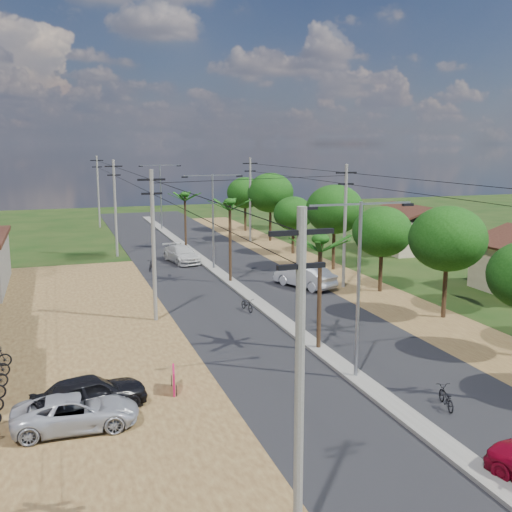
{
  "coord_description": "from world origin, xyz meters",
  "views": [
    {
      "loc": [
        -12.39,
        -22.62,
        10.41
      ],
      "look_at": [
        0.29,
        14.81,
        3.0
      ],
      "focal_mm": 42.0,
      "sensor_mm": 36.0,
      "label": 1
    }
  ],
  "objects_px": {
    "car_silver_mid": "(305,277)",
    "roadside_sign": "(174,380)",
    "car_white_far": "(182,255)",
    "car_parked_dark": "(90,395)",
    "car_parked_silver": "(76,413)",
    "moto_rider_east": "(446,398)"
  },
  "relations": [
    {
      "from": "car_white_far",
      "to": "roadside_sign",
      "type": "distance_m",
      "value": 28.4
    },
    {
      "from": "car_parked_silver",
      "to": "car_parked_dark",
      "type": "bearing_deg",
      "value": -23.19
    },
    {
      "from": "car_silver_mid",
      "to": "roadside_sign",
      "type": "xyz_separation_m",
      "value": [
        -12.74,
        -15.54,
        -0.3
      ]
    },
    {
      "from": "car_white_far",
      "to": "roadside_sign",
      "type": "bearing_deg",
      "value": -112.48
    },
    {
      "from": "car_parked_dark",
      "to": "moto_rider_east",
      "type": "height_order",
      "value": "car_parked_dark"
    },
    {
      "from": "roadside_sign",
      "to": "car_parked_dark",
      "type": "bearing_deg",
      "value": -155.01
    },
    {
      "from": "car_white_far",
      "to": "car_parked_dark",
      "type": "distance_m",
      "value": 30.24
    },
    {
      "from": "car_parked_dark",
      "to": "roadside_sign",
      "type": "height_order",
      "value": "car_parked_dark"
    },
    {
      "from": "car_parked_dark",
      "to": "roadside_sign",
      "type": "xyz_separation_m",
      "value": [
        3.5,
        0.94,
        -0.24
      ]
    },
    {
      "from": "car_silver_mid",
      "to": "car_white_far",
      "type": "bearing_deg",
      "value": -84.37
    },
    {
      "from": "car_parked_dark",
      "to": "roadside_sign",
      "type": "bearing_deg",
      "value": -91.08
    },
    {
      "from": "car_white_far",
      "to": "moto_rider_east",
      "type": "xyz_separation_m",
      "value": [
        3.89,
        -32.8,
        -0.32
      ]
    },
    {
      "from": "car_parked_silver",
      "to": "roadside_sign",
      "type": "distance_m",
      "value": 4.61
    },
    {
      "from": "car_white_far",
      "to": "car_parked_dark",
      "type": "relative_size",
      "value": 1.14
    },
    {
      "from": "car_parked_dark",
      "to": "roadside_sign",
      "type": "relative_size",
      "value": 3.55
    },
    {
      "from": "car_white_far",
      "to": "car_silver_mid",
      "type": "bearing_deg",
      "value": -71.53
    },
    {
      "from": "moto_rider_east",
      "to": "roadside_sign",
      "type": "relative_size",
      "value": 1.27
    },
    {
      "from": "car_silver_mid",
      "to": "roadside_sign",
      "type": "relative_size",
      "value": 3.99
    },
    {
      "from": "car_parked_silver",
      "to": "car_parked_dark",
      "type": "distance_m",
      "value": 1.36
    },
    {
      "from": "car_parked_silver",
      "to": "car_parked_dark",
      "type": "relative_size",
      "value": 1.03
    },
    {
      "from": "car_white_far",
      "to": "moto_rider_east",
      "type": "height_order",
      "value": "car_white_far"
    },
    {
      "from": "car_silver_mid",
      "to": "moto_rider_east",
      "type": "xyz_separation_m",
      "value": [
        -2.74,
        -20.6,
        -0.41
      ]
    }
  ]
}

